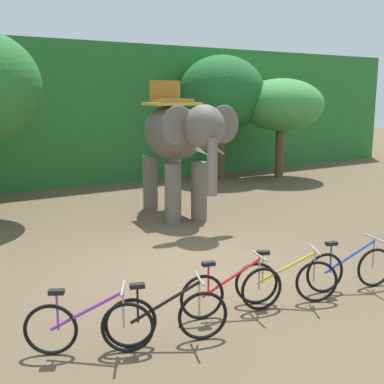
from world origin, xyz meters
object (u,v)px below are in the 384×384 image
(bike_black, at_px, (167,317))
(bike_red, at_px, (232,291))
(elephant, at_px, (178,138))
(bike_blue, at_px, (350,269))
(bike_yellow, at_px, (286,281))
(tree_right, at_px, (281,105))
(tree_center, at_px, (222,94))
(bike_purple, at_px, (89,326))

(bike_black, relative_size, bike_red, 0.97)
(elephant, relative_size, bike_red, 2.52)
(bike_red, height_order, bike_blue, same)
(bike_red, distance_m, bike_yellow, 1.02)
(bike_blue, bearing_deg, bike_yellow, 173.01)
(elephant, xyz_separation_m, bike_black, (-3.84, -6.18, -1.82))
(tree_right, xyz_separation_m, elephant, (-6.99, -3.58, -0.77))
(tree_right, relative_size, bike_blue, 2.44)
(tree_right, distance_m, bike_blue, 12.40)
(tree_right, bearing_deg, tree_center, 152.09)
(elephant, xyz_separation_m, bike_blue, (-0.18, -6.21, -1.82))
(tree_center, distance_m, bike_black, 14.26)
(bike_red, relative_size, bike_yellow, 1.09)
(bike_black, distance_m, bike_red, 1.33)
(tree_center, distance_m, tree_right, 2.48)
(bike_black, xyz_separation_m, bike_red, (1.31, 0.26, 0.00))
(tree_center, height_order, bike_purple, tree_center)
(bike_black, bearing_deg, bike_yellow, 3.49)
(bike_black, bearing_deg, bike_purple, 162.84)
(tree_right, xyz_separation_m, bike_blue, (-7.17, -9.78, -2.58))
(tree_center, height_order, bike_red, tree_center)
(elephant, bearing_deg, tree_right, 27.10)
(bike_red, distance_m, bike_blue, 2.37)
(tree_right, relative_size, bike_red, 2.41)
(tree_center, relative_size, bike_black, 3.03)
(bike_blue, bearing_deg, bike_black, 179.64)
(bike_blue, bearing_deg, bike_purple, 175.93)
(bike_red, bearing_deg, bike_yellow, -6.83)
(elephant, height_order, bike_red, elephant)
(tree_center, xyz_separation_m, bike_black, (-8.68, -10.90, -3.05))
(tree_center, height_order, bike_blue, tree_center)
(bike_black, distance_m, bike_blue, 3.66)
(bike_purple, bearing_deg, bike_yellow, -2.89)
(tree_center, xyz_separation_m, tree_right, (2.15, -1.14, -0.47))
(bike_purple, bearing_deg, elephant, 50.51)
(elephant, relative_size, bike_purple, 2.77)
(tree_right, relative_size, elephant, 0.96)
(tree_right, xyz_separation_m, bike_yellow, (-8.51, -9.62, -2.58))
(tree_center, xyz_separation_m, bike_yellow, (-6.36, -10.76, -3.05))
(bike_black, xyz_separation_m, bike_yellow, (2.32, 0.14, 0.00))
(tree_right, height_order, elephant, tree_right)
(elephant, xyz_separation_m, bike_yellow, (-1.52, -6.04, -1.82))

